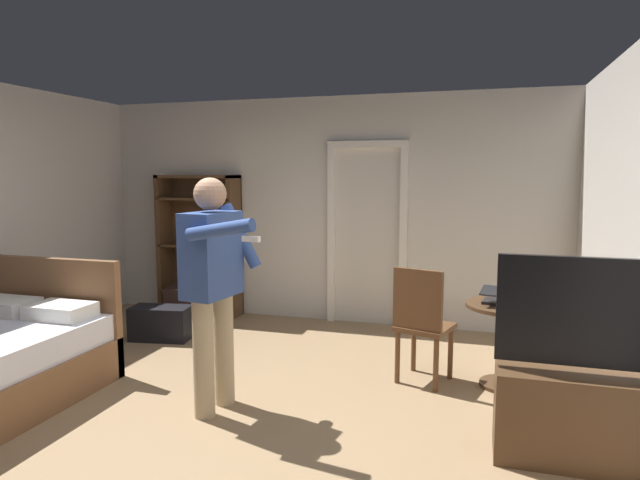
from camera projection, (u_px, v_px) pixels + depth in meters
ground_plane at (213, 420)px, 3.88m from camera, size 6.23×6.23×0.00m
wall_back at (324, 210)px, 6.47m from camera, size 5.78×0.12×2.65m
doorway_frame at (367, 220)px, 6.25m from camera, size 0.93×0.08×2.13m
bookshelf at (200, 239)px, 6.74m from camera, size 1.03×0.32×1.74m
tv_flatscreen at (591, 404)px, 3.25m from camera, size 1.13×0.40×1.27m
side_table at (507, 331)px, 4.44m from camera, size 0.67×0.67×0.70m
laptop at (503, 299)px, 4.38m from camera, size 0.38×0.38×0.15m
bottle_on_table at (527, 293)px, 4.28m from camera, size 0.06×0.06×0.27m
wooden_chair at (422, 320)px, 4.50m from camera, size 0.52×0.52×0.99m
person_blue_shirt at (213, 277)px, 3.93m from camera, size 0.69×0.68×1.73m
suitcase_dark at (188, 305)px, 6.37m from camera, size 0.55×0.48×0.44m
suitcase_small at (161, 323)px, 5.75m from camera, size 0.66×0.40×0.36m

